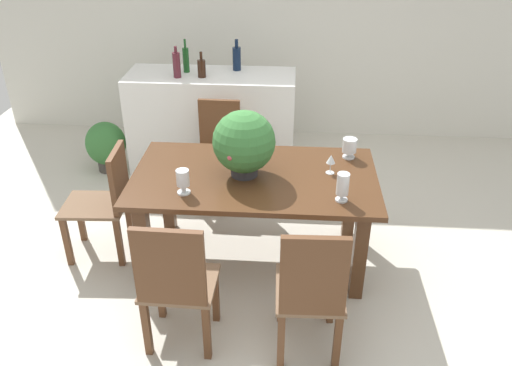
# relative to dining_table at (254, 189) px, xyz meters

# --- Properties ---
(ground_plane) EXTENTS (7.04, 7.04, 0.00)m
(ground_plane) POSITION_rel_dining_table_xyz_m (0.00, -0.05, -0.64)
(ground_plane) COLOR beige
(back_wall) EXTENTS (6.40, 0.10, 2.60)m
(back_wall) POSITION_rel_dining_table_xyz_m (0.00, 2.55, 0.66)
(back_wall) COLOR silver
(back_wall) RESTS_ON ground
(dining_table) EXTENTS (1.78, 1.01, 0.76)m
(dining_table) POSITION_rel_dining_table_xyz_m (0.00, 0.00, 0.00)
(dining_table) COLOR #4C2D19
(dining_table) RESTS_ON ground
(chair_head_end) EXTENTS (0.50, 0.43, 0.92)m
(chair_head_end) POSITION_rel_dining_table_xyz_m (-1.14, 0.01, -0.14)
(chair_head_end) COLOR brown
(chair_head_end) RESTS_ON ground
(chair_far_left) EXTENTS (0.42, 0.43, 0.94)m
(chair_far_left) POSITION_rel_dining_table_xyz_m (-0.40, 0.95, -0.12)
(chair_far_left) COLOR brown
(chair_far_left) RESTS_ON ground
(chair_near_right) EXTENTS (0.43, 0.48, 0.99)m
(chair_near_right) POSITION_rel_dining_table_xyz_m (0.40, -0.96, -0.11)
(chair_near_right) COLOR brown
(chair_near_right) RESTS_ON ground
(chair_near_left) EXTENTS (0.46, 0.42, 0.97)m
(chair_near_left) POSITION_rel_dining_table_xyz_m (-0.40, -0.95, -0.10)
(chair_near_left) COLOR brown
(chair_near_left) RESTS_ON ground
(flower_centerpiece) EXTENTS (0.45, 0.45, 0.49)m
(flower_centerpiece) POSITION_rel_dining_table_xyz_m (-0.07, -0.00, 0.38)
(flower_centerpiece) COLOR #333338
(flower_centerpiece) RESTS_ON dining_table
(crystal_vase_left) EXTENTS (0.08, 0.08, 0.20)m
(crystal_vase_left) POSITION_rel_dining_table_xyz_m (0.61, -0.31, 0.24)
(crystal_vase_left) COLOR silver
(crystal_vase_left) RESTS_ON dining_table
(crystal_vase_center_near) EXTENTS (0.09, 0.09, 0.18)m
(crystal_vase_center_near) POSITION_rel_dining_table_xyz_m (-0.46, -0.29, 0.23)
(crystal_vase_center_near) COLOR silver
(crystal_vase_center_near) RESTS_ON dining_table
(crystal_vase_right) EXTENTS (0.11, 0.11, 0.16)m
(crystal_vase_right) POSITION_rel_dining_table_xyz_m (0.71, 0.33, 0.22)
(crystal_vase_right) COLOR silver
(crystal_vase_right) RESTS_ON dining_table
(wine_glass) EXTENTS (0.07, 0.07, 0.15)m
(wine_glass) POSITION_rel_dining_table_xyz_m (0.55, 0.07, 0.23)
(wine_glass) COLOR silver
(wine_glass) RESTS_ON dining_table
(kitchen_counter) EXTENTS (1.65, 0.61, 1.00)m
(kitchen_counter) POSITION_rel_dining_table_xyz_m (-0.55, 1.57, -0.14)
(kitchen_counter) COLOR white
(kitchen_counter) RESTS_ON ground
(wine_bottle_dark) EXTENTS (0.06, 0.06, 0.32)m
(wine_bottle_dark) POSITION_rel_dining_table_xyz_m (-0.79, 1.63, 0.48)
(wine_bottle_dark) COLOR #194C1E
(wine_bottle_dark) RESTS_ON kitchen_counter
(wine_bottle_clear) EXTENTS (0.07, 0.07, 0.30)m
(wine_bottle_clear) POSITION_rel_dining_table_xyz_m (-0.85, 1.46, 0.48)
(wine_bottle_clear) COLOR #511E28
(wine_bottle_clear) RESTS_ON kitchen_counter
(wine_bottle_amber) EXTENTS (0.08, 0.08, 0.30)m
(wine_bottle_amber) POSITION_rel_dining_table_xyz_m (-0.31, 1.73, 0.48)
(wine_bottle_amber) COLOR #0F1E38
(wine_bottle_amber) RESTS_ON kitchen_counter
(wine_bottle_green) EXTENTS (0.08, 0.08, 0.24)m
(wine_bottle_green) POSITION_rel_dining_table_xyz_m (-0.62, 1.48, 0.44)
(wine_bottle_green) COLOR black
(wine_bottle_green) RESTS_ON kitchen_counter
(potted_plant_floor) EXTENTS (0.41, 0.41, 0.53)m
(potted_plant_floor) POSITION_rel_dining_table_xyz_m (-1.63, 1.39, -0.36)
(potted_plant_floor) COLOR #423D38
(potted_plant_floor) RESTS_ON ground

